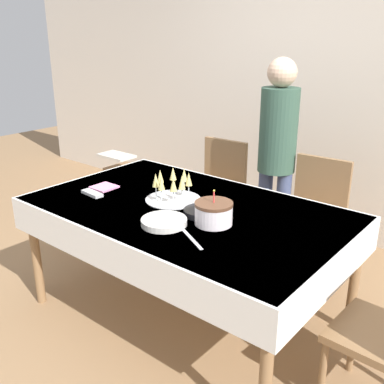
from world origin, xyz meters
TOP-DOWN VIEW (x-y plane):
  - ground_plane at (0.00, 0.00)m, footprint 12.00×12.00m
  - wall_back at (0.00, 1.84)m, footprint 8.00×0.05m
  - dining_table at (0.00, 0.00)m, footprint 1.93×1.19m
  - dining_chair_far_left at (-0.43, 0.91)m, footprint 0.44×0.44m
  - dining_chair_far_right at (0.42, 0.91)m, footprint 0.44×0.44m
  - birthday_cake at (0.28, -0.10)m, footprint 0.21×0.21m
  - champagne_tray at (-0.14, 0.04)m, footprint 0.35×0.35m
  - plate_stack_main at (0.08, -0.28)m, footprint 0.25×0.25m
  - plate_stack_dessert at (0.15, -0.04)m, footprint 0.21×0.21m
  - cake_knife at (0.29, -0.32)m, footprint 0.27×0.16m
  - fork_pile at (-0.61, -0.23)m, footprint 0.18×0.08m
  - napkin_pile at (-0.65, -0.09)m, footprint 0.15×0.15m
  - person_standing at (0.06, 0.99)m, footprint 0.28×0.28m
  - high_chair at (-1.44, 0.78)m, footprint 0.33×0.35m
  - gift_bag at (-1.39, 0.27)m, footprint 0.25×0.15m

SIDE VIEW (x-z plane):
  - ground_plane at x=0.00m, z-range 0.00..0.00m
  - gift_bag at x=-1.39m, z-range 0.00..0.33m
  - high_chair at x=-1.44m, z-range 0.13..0.84m
  - dining_chair_far_left at x=-0.43m, z-range 0.04..0.98m
  - dining_chair_far_right at x=0.42m, z-range 0.04..0.98m
  - dining_table at x=0.00m, z-range 0.29..1.07m
  - cake_knife at x=0.29m, z-range 0.78..0.78m
  - napkin_pile at x=-0.65m, z-range 0.78..0.79m
  - fork_pile at x=-0.61m, z-range 0.78..0.80m
  - plate_stack_main at x=0.08m, z-range 0.78..0.81m
  - plate_stack_dessert at x=0.15m, z-range 0.78..0.81m
  - birthday_cake at x=0.28m, z-range 0.74..0.94m
  - champagne_tray at x=-0.14m, z-range 0.77..0.95m
  - person_standing at x=0.06m, z-range 0.16..1.78m
  - wall_back at x=0.00m, z-range 0.00..2.70m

